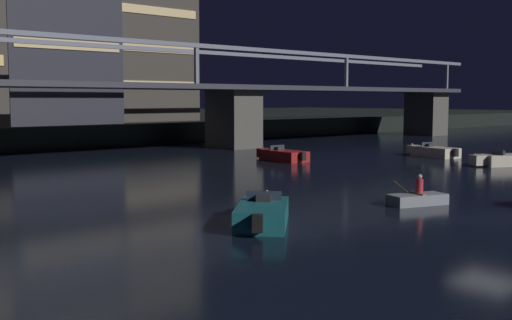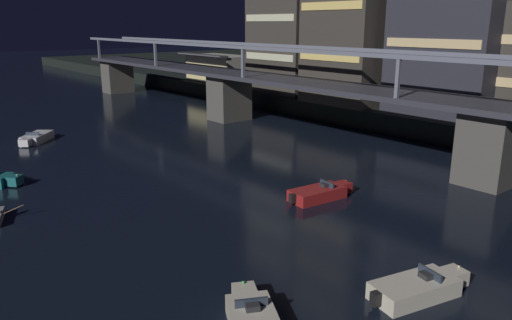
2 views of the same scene
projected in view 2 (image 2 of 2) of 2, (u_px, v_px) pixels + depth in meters
river_bridge at (328, 100)px, 48.45m from camera, size 104.84×6.40×9.38m
waterfront_pavilion at (220, 68)px, 82.07m from camera, size 12.40×7.40×4.70m
speedboat_mid_left at (418, 288)px, 21.75m from camera, size 2.64×5.21×1.16m
speedboat_mid_center at (320, 193)px, 33.90m from camera, size 2.18×5.23×1.16m
speedboat_mid_right at (36, 138)px, 50.22m from camera, size 4.50×4.26×1.16m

